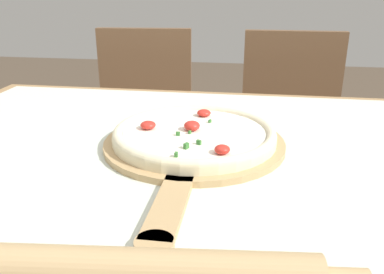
# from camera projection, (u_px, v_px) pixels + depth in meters

# --- Properties ---
(dining_table) EXTENTS (1.21, 0.93, 0.78)m
(dining_table) POSITION_uv_depth(u_px,v_px,m) (171.00, 206.00, 0.82)
(dining_table) COLOR #A87F51
(dining_table) RESTS_ON ground_plane
(towel_cloth) EXTENTS (1.13, 0.85, 0.00)m
(towel_cloth) POSITION_uv_depth(u_px,v_px,m) (170.00, 151.00, 0.78)
(towel_cloth) COLOR silver
(towel_cloth) RESTS_ON dining_table
(pizza_peel) EXTENTS (0.35, 0.53, 0.01)m
(pizza_peel) POSITION_uv_depth(u_px,v_px,m) (193.00, 147.00, 0.78)
(pizza_peel) COLOR tan
(pizza_peel) RESTS_ON towel_cloth
(pizza) EXTENTS (0.32, 0.32, 0.04)m
(pizza) POSITION_uv_depth(u_px,v_px,m) (194.00, 134.00, 0.79)
(pizza) COLOR beige
(pizza) RESTS_ON pizza_peel
(rolling_pin) EXTENTS (0.44, 0.09, 0.05)m
(rolling_pin) POSITION_uv_depth(u_px,v_px,m) (149.00, 274.00, 0.41)
(rolling_pin) COLOR tan
(rolling_pin) RESTS_ON towel_cloth
(chair_left) EXTENTS (0.43, 0.43, 0.91)m
(chair_left) POSITION_uv_depth(u_px,v_px,m) (143.00, 126.00, 1.66)
(chair_left) COLOR brown
(chair_left) RESTS_ON ground_plane
(chair_right) EXTENTS (0.40, 0.40, 0.91)m
(chair_right) POSITION_uv_depth(u_px,v_px,m) (289.00, 133.00, 1.58)
(chair_right) COLOR brown
(chair_right) RESTS_ON ground_plane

